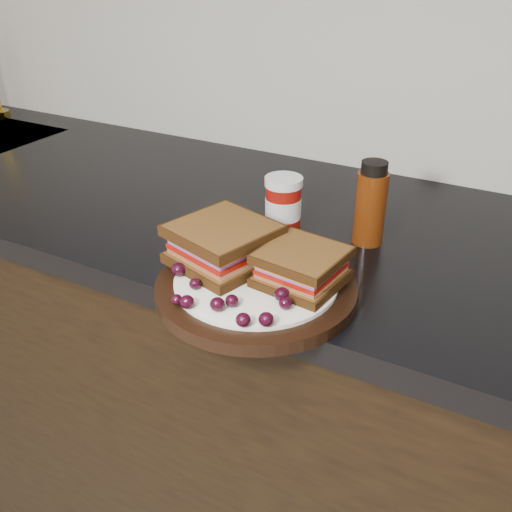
% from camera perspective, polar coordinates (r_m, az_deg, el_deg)
% --- Properties ---
extents(base_cabinets, '(3.96, 0.58, 0.86)m').
position_cam_1_polar(base_cabinets, '(1.27, 5.46, -16.39)').
color(base_cabinets, black).
rests_on(base_cabinets, ground_plane).
extents(countertop, '(3.98, 0.60, 0.04)m').
position_cam_1_polar(countertop, '(1.00, 6.65, 2.00)').
color(countertop, black).
rests_on(countertop, base_cabinets).
extents(plate, '(0.28, 0.28, 0.02)m').
position_cam_1_polar(plate, '(0.79, 0.00, -3.22)').
color(plate, black).
rests_on(plate, countertop).
extents(sandwich_left, '(0.16, 0.16, 0.06)m').
position_cam_1_polar(sandwich_left, '(0.81, -3.30, 1.19)').
color(sandwich_left, brown).
rests_on(sandwich_left, plate).
extents(sandwich_right, '(0.12, 0.12, 0.05)m').
position_cam_1_polar(sandwich_right, '(0.77, 4.60, -1.07)').
color(sandwich_right, brown).
rests_on(sandwich_right, plate).
extents(grape_0, '(0.02, 0.02, 0.02)m').
position_cam_1_polar(grape_0, '(0.79, -7.76, -1.32)').
color(grape_0, black).
rests_on(grape_0, plate).
extents(grape_1, '(0.02, 0.02, 0.02)m').
position_cam_1_polar(grape_1, '(0.76, -6.12, -2.77)').
color(grape_1, black).
rests_on(grape_1, plate).
extents(grape_2, '(0.02, 0.02, 0.01)m').
position_cam_1_polar(grape_2, '(0.74, -7.93, -4.33)').
color(grape_2, black).
rests_on(grape_2, plate).
extents(grape_3, '(0.02, 0.02, 0.02)m').
position_cam_1_polar(grape_3, '(0.73, -6.92, -4.57)').
color(grape_3, black).
rests_on(grape_3, plate).
extents(grape_4, '(0.02, 0.02, 0.02)m').
position_cam_1_polar(grape_4, '(0.72, -3.90, -4.83)').
color(grape_4, black).
rests_on(grape_4, plate).
extents(grape_5, '(0.02, 0.02, 0.02)m').
position_cam_1_polar(grape_5, '(0.72, -2.43, -4.49)').
color(grape_5, black).
rests_on(grape_5, plate).
extents(grape_6, '(0.02, 0.02, 0.02)m').
position_cam_1_polar(grape_6, '(0.69, -1.29, -6.40)').
color(grape_6, black).
rests_on(grape_6, plate).
extents(grape_7, '(0.02, 0.02, 0.02)m').
position_cam_1_polar(grape_7, '(0.69, 1.02, -6.34)').
color(grape_7, black).
rests_on(grape_7, plate).
extents(grape_8, '(0.02, 0.02, 0.02)m').
position_cam_1_polar(grape_8, '(0.72, 2.96, -4.71)').
color(grape_8, black).
rests_on(grape_8, plate).
extents(grape_9, '(0.02, 0.02, 0.02)m').
position_cam_1_polar(grape_9, '(0.73, 2.61, -3.85)').
color(grape_9, black).
rests_on(grape_9, plate).
extents(grape_10, '(0.02, 0.02, 0.02)m').
position_cam_1_polar(grape_10, '(0.74, 6.26, -3.58)').
color(grape_10, black).
rests_on(grape_10, plate).
extents(grape_11, '(0.02, 0.02, 0.02)m').
position_cam_1_polar(grape_11, '(0.77, 5.19, -2.34)').
color(grape_11, black).
rests_on(grape_11, plate).
extents(grape_12, '(0.02, 0.02, 0.02)m').
position_cam_1_polar(grape_12, '(0.78, 5.59, -1.74)').
color(grape_12, black).
rests_on(grape_12, plate).
extents(grape_13, '(0.02, 0.02, 0.02)m').
position_cam_1_polar(grape_13, '(0.85, -1.37, 0.95)').
color(grape_13, black).
rests_on(grape_13, plate).
extents(grape_14, '(0.02, 0.02, 0.02)m').
position_cam_1_polar(grape_14, '(0.83, -3.26, 0.30)').
color(grape_14, black).
rests_on(grape_14, plate).
extents(grape_15, '(0.02, 0.02, 0.02)m').
position_cam_1_polar(grape_15, '(0.81, -3.46, -0.73)').
color(grape_15, black).
rests_on(grape_15, plate).
extents(grape_16, '(0.02, 0.02, 0.02)m').
position_cam_1_polar(grape_16, '(0.81, -6.29, -0.72)').
color(grape_16, black).
rests_on(grape_16, plate).
extents(grape_17, '(0.02, 0.02, 0.02)m').
position_cam_1_polar(grape_17, '(0.83, -1.65, 0.38)').
color(grape_17, black).
rests_on(grape_17, plate).
extents(grape_18, '(0.02, 0.02, 0.02)m').
position_cam_1_polar(grape_18, '(0.83, -4.74, 0.42)').
color(grape_18, black).
rests_on(grape_18, plate).
extents(grape_19, '(0.02, 0.02, 0.02)m').
position_cam_1_polar(grape_19, '(0.82, -4.32, -0.01)').
color(grape_19, black).
rests_on(grape_19, plate).
extents(condiment_jar, '(0.08, 0.08, 0.09)m').
position_cam_1_polar(condiment_jar, '(0.96, 2.74, 5.26)').
color(condiment_jar, maroon).
rests_on(condiment_jar, countertop).
extents(oil_bottle, '(0.05, 0.05, 0.14)m').
position_cam_1_polar(oil_bottle, '(0.92, 11.40, 5.20)').
color(oil_bottle, '#4C1E07').
rests_on(oil_bottle, countertop).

